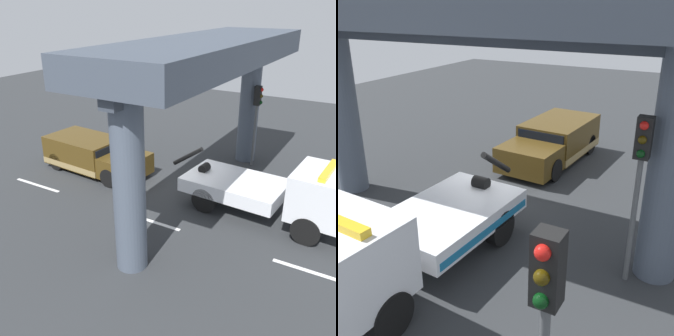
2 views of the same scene
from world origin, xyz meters
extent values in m
cube|color=#2D3033|center=(0.00, 0.00, -0.05)|extent=(60.00, 40.00, 0.10)
cube|color=silver|center=(-6.00, -2.61, 0.00)|extent=(2.60, 0.16, 0.01)
cube|color=silver|center=(0.00, -2.61, 0.00)|extent=(2.60, 0.16, 0.01)
cube|color=silver|center=(6.00, -2.61, 0.00)|extent=(2.60, 0.16, 0.01)
cube|color=white|center=(2.29, 0.07, 0.93)|extent=(3.99, 2.64, 0.55)
cube|color=white|center=(5.61, -0.14, 1.48)|extent=(2.19, 2.43, 1.65)
cube|color=#196B9E|center=(2.36, 1.28, 0.84)|extent=(3.64, 0.26, 0.20)
cylinder|color=black|center=(0.10, 0.22, 1.66)|extent=(1.42, 0.27, 1.07)
cylinder|color=black|center=(0.90, 0.16, 1.32)|extent=(0.39, 0.47, 0.36)
cube|color=yellow|center=(5.61, -0.14, 2.38)|extent=(0.36, 1.93, 0.16)
cylinder|color=black|center=(5.47, 0.91, 0.50)|extent=(1.02, 0.38, 1.00)
cylinder|color=black|center=(5.34, -1.17, 0.50)|extent=(1.02, 0.38, 1.00)
cylinder|color=black|center=(1.59, 1.16, 0.50)|extent=(1.02, 0.38, 1.00)
cylinder|color=black|center=(1.45, -0.91, 0.50)|extent=(1.02, 0.38, 1.00)
cube|color=#4C3814|center=(-5.50, 0.04, 0.91)|extent=(3.59, 2.42, 1.35)
cube|color=#4C3814|center=(-2.92, -0.13, 0.71)|extent=(1.86, 2.22, 0.95)
cube|color=black|center=(-3.76, -0.07, 1.20)|extent=(0.19, 1.94, 0.59)
cube|color=#9E8451|center=(-5.50, 0.04, 0.41)|extent=(3.61, 2.44, 0.28)
cylinder|color=black|center=(-3.00, 0.84, 0.42)|extent=(0.86, 0.33, 0.84)
cylinder|color=black|center=(-3.13, -1.07, 0.42)|extent=(0.86, 0.33, 0.84)
cylinder|color=black|center=(-6.39, 1.06, 0.42)|extent=(0.86, 0.33, 0.84)
cylinder|color=black|center=(-6.51, -0.85, 0.42)|extent=(0.86, 0.33, 0.84)
cylinder|color=#4C5666|center=(0.95, 5.07, 2.73)|extent=(0.96, 0.96, 5.45)
cylinder|color=#4C5666|center=(0.95, -5.07, 2.73)|extent=(0.96, 0.96, 5.45)
cube|color=#414956|center=(0.95, 0.00, 5.93)|extent=(3.60, 12.13, 0.95)
cube|color=#353C47|center=(0.95, 0.00, 5.27)|extent=(0.50, 11.73, 0.36)
cylinder|color=#515456|center=(1.50, 4.52, 1.53)|extent=(0.12, 0.12, 3.07)
cube|color=black|center=(1.50, 4.52, 3.52)|extent=(0.28, 0.32, 0.90)
sphere|color=red|center=(1.66, 4.52, 3.82)|extent=(0.18, 0.18, 0.18)
sphere|color=#3A2D06|center=(1.66, 4.52, 3.52)|extent=(0.18, 0.18, 0.18)
sphere|color=black|center=(1.66, 4.52, 3.22)|extent=(0.18, 0.18, 0.18)
camera|label=1|loc=(6.91, -13.00, 7.60)|focal=41.09mm
camera|label=2|loc=(9.84, 5.84, 6.13)|focal=43.60mm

